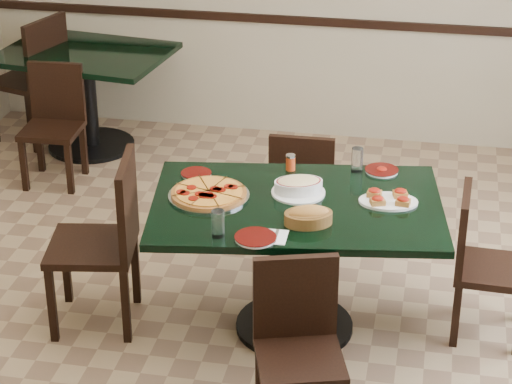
% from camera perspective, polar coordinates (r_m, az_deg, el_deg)
% --- Properties ---
extents(floor, '(5.50, 5.50, 0.00)m').
position_cam_1_polar(floor, '(5.36, -0.88, -7.95)').
color(floor, '#8C7351').
rests_on(floor, ground).
extents(room_shell, '(5.50, 5.50, 5.50)m').
position_cam_1_polar(room_shell, '(6.34, 11.53, 8.81)').
color(room_shell, silver).
rests_on(room_shell, floor).
extents(main_table, '(1.58, 1.14, 0.75)m').
position_cam_1_polar(main_table, '(5.10, 2.31, -2.43)').
color(main_table, black).
rests_on(main_table, floor).
extents(back_table, '(1.28, 1.00, 0.75)m').
position_cam_1_polar(back_table, '(7.42, -9.66, 6.27)').
color(back_table, black).
rests_on(back_table, floor).
extents(chair_far, '(0.38, 0.38, 0.81)m').
position_cam_1_polar(chair_far, '(5.87, 2.70, 0.27)').
color(chair_far, black).
rests_on(chair_far, floor).
extents(chair_near, '(0.48, 0.48, 0.82)m').
position_cam_1_polar(chair_near, '(4.51, 2.40, -8.36)').
color(chair_near, black).
rests_on(chair_near, floor).
extents(chair_right, '(0.39, 0.39, 0.81)m').
position_cam_1_polar(chair_right, '(5.25, 12.65, -3.68)').
color(chair_right, black).
rests_on(chair_right, floor).
extents(chair_left, '(0.51, 0.51, 0.95)m').
position_cam_1_polar(chair_left, '(5.23, -8.47, -2.37)').
color(chair_left, black).
rests_on(chair_left, floor).
extents(back_chair_near, '(0.40, 0.40, 0.82)m').
position_cam_1_polar(back_chair_near, '(6.98, -11.45, 4.19)').
color(back_chair_near, black).
rests_on(back_chair_near, floor).
extents(back_chair_left, '(0.57, 0.57, 0.97)m').
position_cam_1_polar(back_chair_left, '(7.60, -12.43, 6.69)').
color(back_chair_left, black).
rests_on(back_chair_left, floor).
extents(pepperoni_pizza, '(0.42, 0.42, 0.04)m').
position_cam_1_polar(pepperoni_pizza, '(5.07, -2.71, -0.08)').
color(pepperoni_pizza, silver).
rests_on(pepperoni_pizza, main_table).
extents(lasagna_casserole, '(0.29, 0.28, 0.09)m').
position_cam_1_polar(lasagna_casserole, '(5.09, 2.44, 0.37)').
color(lasagna_casserole, silver).
rests_on(lasagna_casserole, main_table).
extents(bread_basket, '(0.28, 0.23, 0.10)m').
position_cam_1_polar(bread_basket, '(4.80, 3.01, -1.39)').
color(bread_basket, brown).
rests_on(bread_basket, main_table).
extents(bruschetta_platter, '(0.32, 0.24, 0.05)m').
position_cam_1_polar(bruschetta_platter, '(5.04, 7.58, -0.38)').
color(bruschetta_platter, silver).
rests_on(bruschetta_platter, main_table).
extents(side_plate_near, '(0.20, 0.20, 0.02)m').
position_cam_1_polar(side_plate_near, '(4.67, -0.03, -2.63)').
color(side_plate_near, silver).
rests_on(side_plate_near, main_table).
extents(side_plate_far_r, '(0.18, 0.18, 0.03)m').
position_cam_1_polar(side_plate_far_r, '(5.38, 7.20, 1.24)').
color(side_plate_far_r, silver).
rests_on(side_plate_far_r, main_table).
extents(side_plate_far_l, '(0.16, 0.16, 0.02)m').
position_cam_1_polar(side_plate_far_l, '(5.31, -3.44, 1.05)').
color(side_plate_far_l, silver).
rests_on(side_plate_far_l, main_table).
extents(napkin_setting, '(0.15, 0.15, 0.01)m').
position_cam_1_polar(napkin_setting, '(4.69, 0.92, -2.56)').
color(napkin_setting, white).
rests_on(napkin_setting, main_table).
extents(water_glass_a, '(0.06, 0.06, 0.13)m').
position_cam_1_polar(water_glass_a, '(5.34, 5.80, 1.84)').
color(water_glass_a, white).
rests_on(water_glass_a, main_table).
extents(water_glass_b, '(0.06, 0.06, 0.13)m').
position_cam_1_polar(water_glass_b, '(4.67, -2.18, -1.81)').
color(water_glass_b, white).
rests_on(water_glass_b, main_table).
extents(pepper_shaker, '(0.05, 0.05, 0.09)m').
position_cam_1_polar(pepper_shaker, '(5.34, 1.99, 1.72)').
color(pepper_shaker, red).
rests_on(pepper_shaker, main_table).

